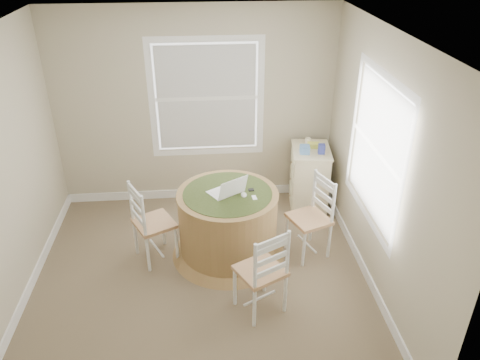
{
  "coord_description": "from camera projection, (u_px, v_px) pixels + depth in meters",
  "views": [
    {
      "loc": [
        0.08,
        -3.92,
        3.41
      ],
      "look_at": [
        0.46,
        0.45,
        0.98
      ],
      "focal_mm": 35.0,
      "sensor_mm": 36.0,
      "label": 1
    }
  ],
  "objects": [
    {
      "name": "laptop",
      "position": [
        227.0,
        191.0,
        5.09
      ],
      "size": [
        0.46,
        0.45,
        0.25
      ],
      "rotation": [
        0.0,
        0.0,
        3.7
      ],
      "color": "white",
      "rests_on": "round_table"
    },
    {
      "name": "box_blue",
      "position": [
        323.0,
        150.0,
        5.81
      ],
      "size": [
        0.09,
        0.09,
        0.12
      ],
      "primitive_type": "cube",
      "rotation": [
        0.0,
        0.0,
        -0.12
      ],
      "color": "#313A95",
      "rests_on": "corner_chest"
    },
    {
      "name": "chair_right",
      "position": [
        309.0,
        218.0,
        5.28
      ],
      "size": [
        0.53,
        0.54,
        0.95
      ],
      "primitive_type": null,
      "rotation": [
        0.0,
        0.0,
        -1.19
      ],
      "color": "white",
      "rests_on": "ground"
    },
    {
      "name": "chair_near",
      "position": [
        260.0,
        270.0,
        4.49
      ],
      "size": [
        0.56,
        0.55,
        0.95
      ],
      "primitive_type": null,
      "rotation": [
        0.0,
        0.0,
        3.63
      ],
      "color": "white",
      "rests_on": "ground"
    },
    {
      "name": "keys",
      "position": [
        251.0,
        190.0,
        5.16
      ],
      "size": [
        0.06,
        0.06,
        0.02
      ],
      "primitive_type": "cube",
      "rotation": [
        0.0,
        0.0,
        0.11
      ],
      "color": "black",
      "rests_on": "round_table"
    },
    {
      "name": "phone",
      "position": [
        254.0,
        198.0,
        5.02
      ],
      "size": [
        0.05,
        0.09,
        0.02
      ],
      "primitive_type": "cube",
      "rotation": [
        0.0,
        0.0,
        0.11
      ],
      "color": "#B7BABF",
      "rests_on": "round_table"
    },
    {
      "name": "cup_cream",
      "position": [
        307.0,
        141.0,
        6.08
      ],
      "size": [
        0.07,
        0.07,
        0.09
      ],
      "primitive_type": "cylinder",
      "color": "beige",
      "rests_on": "corner_chest"
    },
    {
      "name": "mouse",
      "position": [
        244.0,
        195.0,
        5.06
      ],
      "size": [
        0.07,
        0.11,
        0.04
      ],
      "primitive_type": "ellipsoid",
      "rotation": [
        0.0,
        0.0,
        0.11
      ],
      "color": "white",
      "rests_on": "round_table"
    },
    {
      "name": "box_yellow",
      "position": [
        314.0,
        145.0,
        6.0
      ],
      "size": [
        0.16,
        0.12,
        0.06
      ],
      "primitive_type": "cube",
      "rotation": [
        0.0,
        0.0,
        -0.12
      ],
      "color": "#E1E751",
      "rests_on": "corner_chest"
    },
    {
      "name": "round_table",
      "position": [
        228.0,
        221.0,
        5.29
      ],
      "size": [
        1.31,
        1.31,
        0.81
      ],
      "rotation": [
        0.0,
        0.0,
        0.11
      ],
      "color": "#946942",
      "rests_on": "ground"
    },
    {
      "name": "chair_left",
      "position": [
        154.0,
        223.0,
        5.2
      ],
      "size": [
        0.55,
        0.56,
        0.95
      ],
      "primitive_type": null,
      "rotation": [
        0.0,
        0.0,
        2.05
      ],
      "color": "white",
      "rests_on": "ground"
    },
    {
      "name": "corner_chest",
      "position": [
        309.0,
        179.0,
        6.18
      ],
      "size": [
        0.57,
        0.7,
        0.87
      ],
      "rotation": [
        0.0,
        0.0,
        -0.12
      ],
      "color": "beige",
      "rests_on": "ground"
    },
    {
      "name": "room",
      "position": [
        213.0,
        167.0,
        4.59
      ],
      "size": [
        3.64,
        3.64,
        2.64
      ],
      "color": "#74664A",
      "rests_on": "ground"
    },
    {
      "name": "tissue_box",
      "position": [
        304.0,
        150.0,
        5.83
      ],
      "size": [
        0.13,
        0.13,
        0.1
      ],
      "primitive_type": "cube",
      "rotation": [
        0.0,
        0.0,
        -0.12
      ],
      "color": "#5787C7",
      "rests_on": "corner_chest"
    }
  ]
}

